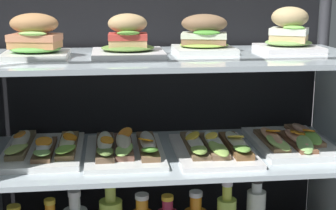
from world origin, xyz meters
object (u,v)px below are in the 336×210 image
plated_roll_sandwich_mid_left (204,37)px  plated_roll_sandwich_right_of_center (35,40)px  plated_roll_sandwich_left_of_center (289,34)px  open_sandwich_tray_left_of_center (215,147)px  open_sandwich_tray_near_right_corner (291,141)px  plated_roll_sandwich_far_right (128,42)px  open_sandwich_tray_right_of_center (125,147)px  open_sandwich_tray_center (43,148)px

plated_roll_sandwich_mid_left → plated_roll_sandwich_right_of_center: bearing=-172.7°
plated_roll_sandwich_mid_left → plated_roll_sandwich_left_of_center: (0.26, 0.00, 0.01)m
open_sandwich_tray_left_of_center → open_sandwich_tray_near_right_corner: open_sandwich_tray_near_right_corner is taller
plated_roll_sandwich_far_right → plated_roll_sandwich_mid_left: 0.23m
plated_roll_sandwich_left_of_center → open_sandwich_tray_right_of_center: 0.59m
plated_roll_sandwich_far_right → open_sandwich_tray_right_of_center: plated_roll_sandwich_far_right is taller
plated_roll_sandwich_far_right → open_sandwich_tray_left_of_center: 0.39m
plated_roll_sandwich_right_of_center → open_sandwich_tray_right_of_center: size_ratio=0.54×
open_sandwich_tray_right_of_center → plated_roll_sandwich_far_right: bearing=-9.1°
plated_roll_sandwich_far_right → open_sandwich_tray_near_right_corner: 0.58m
open_sandwich_tray_right_of_center → plated_roll_sandwich_left_of_center: bearing=7.1°
plated_roll_sandwich_far_right → open_sandwich_tray_right_of_center: bearing=170.9°
open_sandwich_tray_right_of_center → plated_roll_sandwich_mid_left: bearing=14.5°
open_sandwich_tray_near_right_corner → open_sandwich_tray_left_of_center: bearing=-172.1°
plated_roll_sandwich_right_of_center → plated_roll_sandwich_far_right: (0.25, -0.00, -0.01)m
plated_roll_sandwich_right_of_center → plated_roll_sandwich_far_right: bearing=-0.7°
plated_roll_sandwich_right_of_center → plated_roll_sandwich_mid_left: bearing=7.3°
plated_roll_sandwich_mid_left → open_sandwich_tray_center: plated_roll_sandwich_mid_left is taller
plated_roll_sandwich_left_of_center → open_sandwich_tray_left_of_center: 0.40m
plated_roll_sandwich_far_right → open_sandwich_tray_left_of_center: bearing=-4.8°
plated_roll_sandwich_left_of_center → open_sandwich_tray_left_of_center: size_ratio=0.54×
plated_roll_sandwich_right_of_center → plated_roll_sandwich_far_right: size_ratio=0.89×
open_sandwich_tray_left_of_center → plated_roll_sandwich_right_of_center: bearing=177.3°
open_sandwich_tray_center → open_sandwich_tray_left_of_center: bearing=-5.0°
open_sandwich_tray_left_of_center → plated_roll_sandwich_mid_left: bearing=103.9°
open_sandwich_tray_right_of_center → open_sandwich_tray_left_of_center: open_sandwich_tray_right_of_center is taller
plated_roll_sandwich_right_of_center → open_sandwich_tray_center: size_ratio=0.54×
open_sandwich_tray_right_of_center → open_sandwich_tray_near_right_corner: open_sandwich_tray_right_of_center is taller
open_sandwich_tray_center → open_sandwich_tray_left_of_center: same height
plated_roll_sandwich_right_of_center → plated_roll_sandwich_far_right: 0.25m
open_sandwich_tray_left_of_center → open_sandwich_tray_near_right_corner: bearing=7.9°
plated_roll_sandwich_left_of_center → open_sandwich_tray_right_of_center: plated_roll_sandwich_left_of_center is taller
open_sandwich_tray_near_right_corner → plated_roll_sandwich_far_right: bearing=-178.5°
plated_roll_sandwich_mid_left → open_sandwich_tray_near_right_corner: plated_roll_sandwich_mid_left is taller
plated_roll_sandwich_mid_left → open_sandwich_tray_left_of_center: bearing=-76.1°
plated_roll_sandwich_far_right → open_sandwich_tray_near_right_corner: (0.49, 0.01, -0.31)m
plated_roll_sandwich_far_right → open_sandwich_tray_near_right_corner: size_ratio=0.61×
plated_roll_sandwich_mid_left → open_sandwich_tray_near_right_corner: bearing=-10.9°
plated_roll_sandwich_left_of_center → open_sandwich_tray_near_right_corner: 0.32m
plated_roll_sandwich_left_of_center → open_sandwich_tray_center: (-0.73, -0.04, -0.32)m
plated_roll_sandwich_right_of_center → open_sandwich_tray_right_of_center: bearing=-0.2°
plated_roll_sandwich_right_of_center → open_sandwich_tray_left_of_center: bearing=-2.7°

